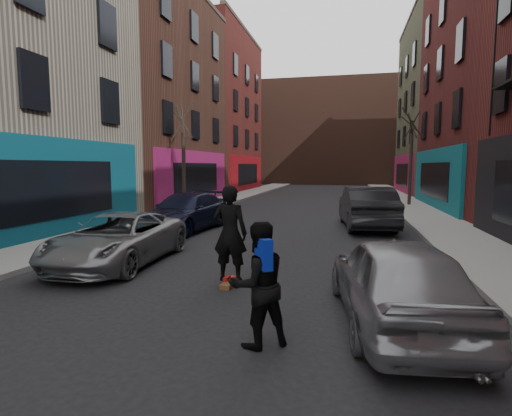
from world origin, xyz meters
The scene contains 13 objects.
sidewalk_left centered at (-6.25, 30.00, 0.07)m, with size 2.50×84.00×0.13m, color gray.
sidewalk_right centered at (6.25, 30.00, 0.07)m, with size 2.50×84.00×0.13m, color gray.
buildings_left centered at (-13.50, 16.00, 8.25)m, with size 12.00×56.00×16.50m, color #591919.
building_far centered at (0.00, 56.00, 7.00)m, with size 40.00×10.00×14.00m, color #47281E.
tree_left_far centered at (-6.20, 18.00, 3.38)m, with size 2.00×2.00×6.50m, color black, non-canonical shape.
tree_right_far centered at (6.20, 24.00, 3.53)m, with size 2.00×2.00×6.80m, color black, non-canonical shape.
parked_left_far centered at (-3.31, 6.89, 0.65)m, with size 2.16×4.69×1.30m, color gray.
parked_left_end centered at (-3.73, 12.31, 0.72)m, with size 2.03×4.99×1.45m, color black.
parked_right_far centered at (3.20, 4.33, 0.72)m, with size 1.71×4.25×1.45m, color gray.
parked_right_end centered at (3.20, 14.52, 0.85)m, with size 1.79×5.14×1.69m, color black.
skateboard centered at (0.03, 5.74, 0.05)m, with size 0.22×0.80×0.10m, color brown.
skateboarder centered at (0.03, 5.74, 1.12)m, with size 0.74×0.49×2.03m, color black.
pedestrian centered at (1.23, 3.07, 0.89)m, with size 1.09×1.05×1.77m.
Camera 1 is at (2.40, -2.19, 2.53)m, focal length 28.00 mm.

